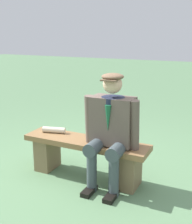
# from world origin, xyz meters

# --- Properties ---
(ground_plane) EXTENTS (30.00, 30.00, 0.00)m
(ground_plane) POSITION_xyz_m (0.00, 0.00, 0.00)
(ground_plane) COLOR #567C54
(bench) EXTENTS (1.50, 0.37, 0.47)m
(bench) POSITION_xyz_m (0.00, 0.00, 0.30)
(bench) COLOR olive
(bench) RESTS_ON ground
(seated_man) EXTENTS (0.63, 0.57, 1.26)m
(seated_man) POSITION_xyz_m (-0.34, 0.06, 0.70)
(seated_man) COLOR brown
(seated_man) RESTS_ON ground
(rolled_magazine) EXTENTS (0.30, 0.14, 0.07)m
(rolled_magazine) POSITION_xyz_m (0.47, -0.05, 0.50)
(rolled_magazine) COLOR beige
(rolled_magazine) RESTS_ON bench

